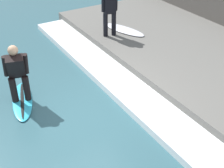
% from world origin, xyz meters
% --- Properties ---
extents(ground_plane, '(28.00, 28.00, 0.00)m').
position_xyz_m(ground_plane, '(0.00, 0.00, 0.00)').
color(ground_plane, '#335B66').
extents(concrete_ledge, '(4.40, 11.86, 0.37)m').
position_xyz_m(concrete_ledge, '(4.09, 0.00, 0.18)').
color(concrete_ledge, '#66635E').
rests_on(concrete_ledge, ground_plane).
extents(wave_foam_crest, '(0.98, 11.27, 0.18)m').
position_xyz_m(wave_foam_crest, '(1.40, 0.00, 0.09)').
color(wave_foam_crest, white).
rests_on(wave_foam_crest, ground_plane).
extents(surfboard_riding, '(0.95, 1.76, 0.07)m').
position_xyz_m(surfboard_riding, '(-1.06, 1.40, 0.03)').
color(surfboard_riding, '#2DADD1').
rests_on(surfboard_riding, ground_plane).
extents(surfer_riding, '(0.55, 0.55, 1.48)m').
position_xyz_m(surfer_riding, '(-1.06, 1.40, 0.88)').
color(surfer_riding, black).
rests_on(surfer_riding, surfboard_riding).
extents(surfer_waiting_near, '(0.51, 0.32, 1.53)m').
position_xyz_m(surfer_waiting_near, '(2.46, 3.02, 1.23)').
color(surfer_waiting_near, black).
rests_on(surfer_waiting_near, concrete_ledge).
extents(surfboard_waiting_near, '(0.98, 1.73, 0.06)m').
position_xyz_m(surfboard_waiting_near, '(3.10, 3.11, 0.40)').
color(surfboard_waiting_near, silver).
rests_on(surfboard_waiting_near, concrete_ledge).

